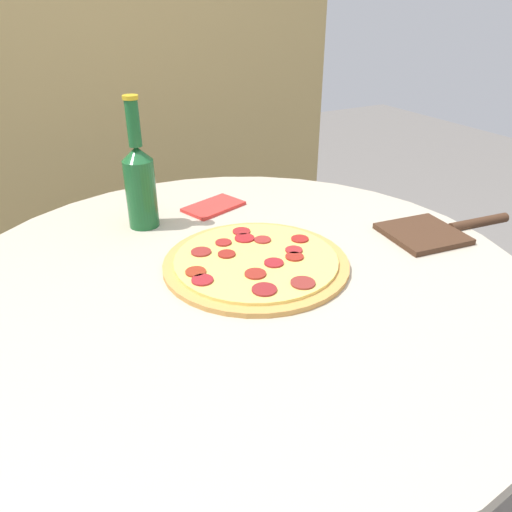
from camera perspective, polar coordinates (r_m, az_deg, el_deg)
table at (r=1.02m, az=-1.89°, el=-10.61°), size 1.08×1.08×0.77m
fence_panel at (r=1.77m, az=-17.22°, el=15.11°), size 1.73×0.04×1.73m
pizza at (r=0.94m, az=-0.02°, el=-0.65°), size 0.35×0.35×0.02m
beer_bottle at (r=1.10m, az=-13.13°, el=8.30°), size 0.07×0.07×0.28m
pizza_paddle at (r=1.13m, az=19.81°, el=2.69°), size 0.31×0.17×0.02m
napkin at (r=1.20m, az=-4.87°, el=5.66°), size 0.16×0.12×0.01m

